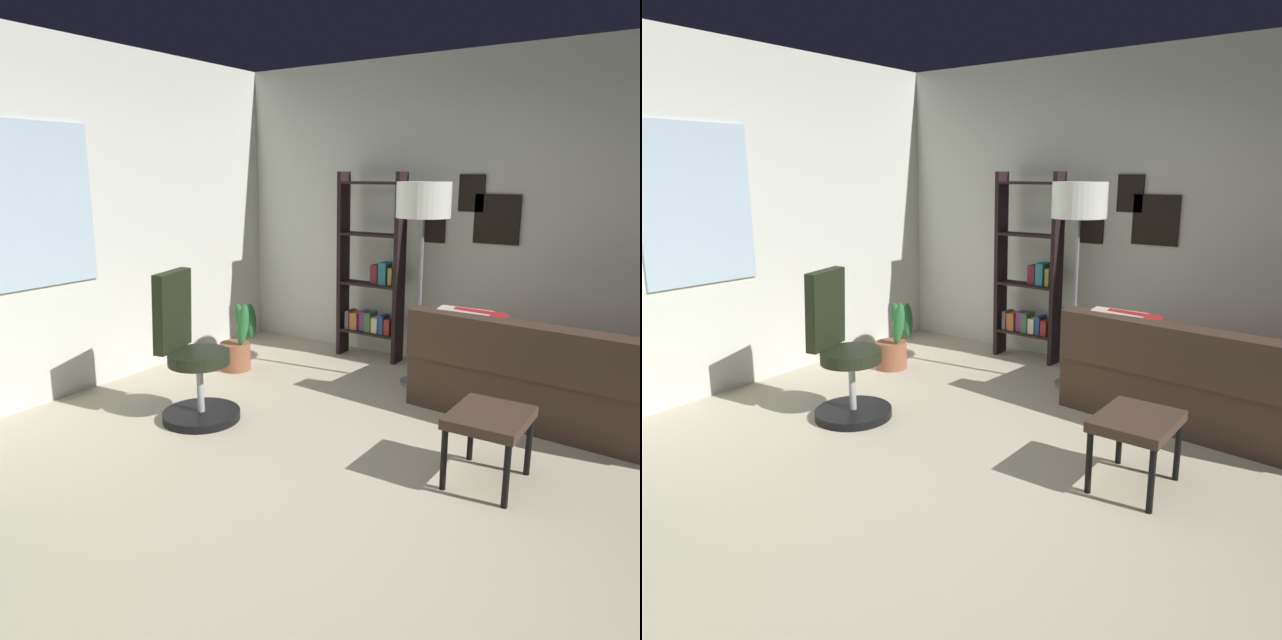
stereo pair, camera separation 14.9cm
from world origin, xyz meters
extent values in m
cube|color=beige|center=(0.00, 0.00, -0.05)|extent=(5.40, 5.35, 0.10)
cube|color=silver|center=(0.00, 2.72, 1.38)|extent=(5.40, 0.10, 2.75)
cube|color=silver|center=(0.13, 2.66, 1.51)|extent=(0.90, 0.03, 1.20)
cube|color=silver|center=(2.75, 0.00, 1.38)|extent=(0.10, 5.35, 2.75)
cube|color=black|center=(2.69, 0.63, 1.34)|extent=(0.02, 0.23, 0.42)
cube|color=black|center=(2.69, 0.29, 1.57)|extent=(0.02, 0.23, 0.32)
cube|color=black|center=(2.69, 0.06, 1.36)|extent=(0.02, 0.39, 0.42)
cube|color=#423125|center=(1.89, -0.72, 0.20)|extent=(0.98, 2.08, 0.39)
cube|color=#423125|center=(1.57, -0.69, 0.58)|extent=(0.37, 2.03, 0.36)
cube|color=#423125|center=(1.97, 0.22, 0.49)|extent=(0.81, 0.21, 0.20)
cube|color=#B12221|center=(1.73, -0.17, 0.56)|extent=(0.22, 0.41, 0.42)
cube|color=beige|center=(1.74, -0.05, 0.56)|extent=(0.16, 0.40, 0.41)
cube|color=#423125|center=(0.71, -0.59, 0.40)|extent=(0.50, 0.41, 0.06)
cylinder|color=black|center=(0.49, -0.77, 0.18)|extent=(0.04, 0.04, 0.37)
cylinder|color=black|center=(0.93, -0.77, 0.18)|extent=(0.04, 0.04, 0.37)
cylinder|color=black|center=(0.49, -0.42, 0.18)|extent=(0.04, 0.04, 0.37)
cylinder|color=black|center=(0.93, -0.42, 0.18)|extent=(0.04, 0.04, 0.37)
cylinder|color=black|center=(0.47, 1.44, 0.03)|extent=(0.56, 0.56, 0.06)
cylinder|color=#B2B2B7|center=(0.47, 1.44, 0.26)|extent=(0.05, 0.05, 0.41)
cylinder|color=black|center=(0.47, 1.44, 0.47)|extent=(0.44, 0.44, 0.09)
cube|color=black|center=(0.42, 1.62, 0.80)|extent=(0.41, 0.21, 0.57)
cube|color=black|center=(2.48, 0.86, 0.88)|extent=(0.18, 0.04, 1.76)
cube|color=black|center=(2.48, 1.46, 0.88)|extent=(0.18, 0.04, 1.76)
cube|color=black|center=(2.48, 1.16, 0.25)|extent=(0.18, 0.56, 0.02)
cube|color=black|center=(2.48, 1.16, 0.72)|extent=(0.18, 0.56, 0.02)
cube|color=black|center=(2.48, 1.16, 1.19)|extent=(0.18, 0.56, 0.02)
cube|color=black|center=(2.48, 1.16, 1.66)|extent=(0.18, 0.56, 0.02)
cube|color=maroon|center=(2.50, 0.94, 0.34)|extent=(0.15, 0.06, 0.15)
cube|color=navy|center=(2.49, 1.01, 0.35)|extent=(0.15, 0.05, 0.17)
cube|color=beige|center=(2.49, 1.08, 0.34)|extent=(0.15, 0.07, 0.15)
cube|color=#3A673F|center=(2.49, 1.15, 0.36)|extent=(0.16, 0.06, 0.19)
cube|color=#703171|center=(2.50, 1.22, 0.36)|extent=(0.14, 0.06, 0.19)
cube|color=#B86634|center=(2.49, 1.30, 0.35)|extent=(0.15, 0.08, 0.17)
cube|color=#584D51|center=(2.49, 1.37, 0.35)|extent=(0.16, 0.04, 0.18)
cube|color=olive|center=(2.50, 0.94, 0.81)|extent=(0.13, 0.04, 0.16)
cube|color=#29717C|center=(2.50, 1.01, 0.83)|extent=(0.14, 0.08, 0.21)
cube|color=maroon|center=(2.50, 1.10, 0.82)|extent=(0.13, 0.07, 0.18)
cylinder|color=slate|center=(2.02, 0.44, 0.01)|extent=(0.28, 0.28, 0.03)
cylinder|color=slate|center=(2.02, 0.44, 0.71)|extent=(0.03, 0.03, 1.37)
cylinder|color=white|center=(2.02, 0.44, 1.54)|extent=(0.43, 0.43, 0.28)
cylinder|color=#97583C|center=(1.48, 1.99, 0.13)|extent=(0.28, 0.28, 0.25)
ellipsoid|color=#2A6D37|center=(1.47, 1.88, 0.44)|extent=(0.15, 0.14, 0.39)
ellipsoid|color=#2A6D37|center=(1.62, 2.02, 0.42)|extent=(0.21, 0.13, 0.37)
ellipsoid|color=#2A6D37|center=(1.68, 1.96, 0.41)|extent=(0.19, 0.19, 0.35)
camera|label=1|loc=(-2.49, -1.55, 1.75)|focal=33.99mm
camera|label=2|loc=(-2.41, -1.67, 1.75)|focal=33.99mm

